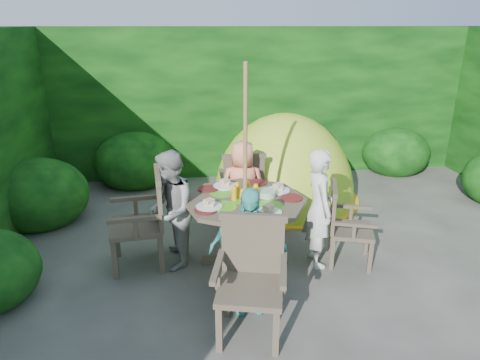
{
  "coord_description": "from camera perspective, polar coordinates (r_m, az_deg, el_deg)",
  "views": [
    {
      "loc": [
        -1.39,
        -3.61,
        2.54
      ],
      "look_at": [
        -0.76,
        0.96,
        0.85
      ],
      "focal_mm": 32.0,
      "sensor_mm": 36.0,
      "label": 1
    }
  ],
  "objects": [
    {
      "name": "child_front",
      "position": [
        3.92,
        1.11,
        -9.36
      ],
      "size": [
        0.74,
        0.37,
        1.22
      ],
      "primitive_type": "imported",
      "rotation": [
        0.0,
        0.0,
        -0.11
      ],
      "color": "#54C5BC",
      "rests_on": "ground"
    },
    {
      "name": "garden_chair_back",
      "position": [
        5.68,
        0.34,
        -0.79
      ],
      "size": [
        0.59,
        0.53,
        0.96
      ],
      "rotation": [
        0.0,
        0.0,
        3.12
      ],
      "color": "#3F3529",
      "rests_on": "ground"
    },
    {
      "name": "child_left",
      "position": [
        4.66,
        -9.24,
        -4.02
      ],
      "size": [
        0.52,
        0.66,
        1.31
      ],
      "primitive_type": "imported",
      "rotation": [
        0.0,
        0.0,
        -1.61
      ],
      "color": "#9A9C97",
      "rests_on": "ground"
    },
    {
      "name": "dome_tent",
      "position": [
        6.68,
        5.76,
        -2.34
      ],
      "size": [
        2.63,
        2.63,
        2.62
      ],
      "rotation": [
        0.0,
        0.0,
        -0.26
      ],
      "color": "#B6D428",
      "rests_on": "ground"
    },
    {
      "name": "hedge_enclosure",
      "position": [
        5.29,
        7.71,
        5.84
      ],
      "size": [
        9.0,
        9.0,
        2.5
      ],
      "color": "black",
      "rests_on": "ground"
    },
    {
      "name": "garden_chair_front",
      "position": [
        3.71,
        1.49,
        -12.66
      ],
      "size": [
        0.7,
        0.65,
        0.99
      ],
      "rotation": [
        0.0,
        0.0,
        -0.24
      ],
      "color": "#3F3529",
      "rests_on": "ground"
    },
    {
      "name": "garden_chair_right",
      "position": [
        4.88,
        13.81,
        -5.72
      ],
      "size": [
        0.59,
        0.63,
        0.87
      ],
      "rotation": [
        0.0,
        0.0,
        1.26
      ],
      "color": "#3F3529",
      "rests_on": "ground"
    },
    {
      "name": "ground",
      "position": [
        4.62,
        11.37,
        -13.64
      ],
      "size": [
        60.0,
        60.0,
        0.0
      ],
      "primitive_type": "plane",
      "color": "#44413D",
      "rests_on": "ground"
    },
    {
      "name": "parasol_pole",
      "position": [
        4.45,
        0.7,
        1.27
      ],
      "size": [
        0.05,
        0.05,
        2.2
      ],
      "primitive_type": "cylinder",
      "rotation": [
        0.0,
        0.0,
        -0.11
      ],
      "color": "olive",
      "rests_on": "ground"
    },
    {
      "name": "child_right",
      "position": [
        4.71,
        10.47,
        -3.72
      ],
      "size": [
        0.33,
        0.49,
        1.32
      ],
      "primitive_type": "imported",
      "rotation": [
        0.0,
        0.0,
        1.6
      ],
      "color": "silver",
      "rests_on": "ground"
    },
    {
      "name": "garden_chair_left",
      "position": [
        4.76,
        -12.61,
        -5.06
      ],
      "size": [
        0.6,
        0.66,
        1.03
      ],
      "rotation": [
        0.0,
        0.0,
        -1.49
      ],
      "color": "#3F3529",
      "rests_on": "ground"
    },
    {
      "name": "patio_table",
      "position": [
        4.62,
        0.73,
        -3.95
      ],
      "size": [
        1.48,
        1.48,
        0.93
      ],
      "rotation": [
        0.0,
        0.0,
        -0.11
      ],
      "color": "#3F3529",
      "rests_on": "ground"
    },
    {
      "name": "child_back",
      "position": [
        5.37,
        0.36,
        -1.02
      ],
      "size": [
        0.63,
        0.45,
        1.2
      ],
      "primitive_type": "imported",
      "rotation": [
        0.0,
        0.0,
        3.02
      ],
      "color": "#FF9169",
      "rests_on": "ground"
    }
  ]
}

